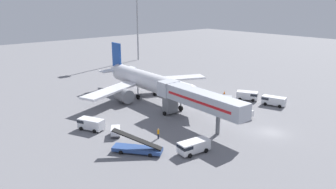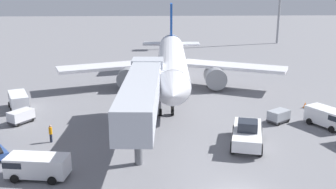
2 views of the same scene
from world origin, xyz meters
TOP-DOWN VIEW (x-y plane):
  - ground_plane at (0.00, 0.00)m, footprint 300.00×300.00m
  - airplane_at_gate at (-3.47, 29.64)m, footprint 32.69×34.59m
  - jet_bridge at (-7.09, 11.27)m, footprint 4.27×20.15m
  - pushback_tug at (2.62, 9.13)m, footprint 4.05×6.92m
  - belt_loader_truck at (-21.41, 8.74)m, footprint 5.95×7.03m
  - service_van_mid_left at (12.33, 13.69)m, footprint 4.04×4.96m
  - service_van_near_right at (-22.30, 21.12)m, footprint 3.55×4.87m
  - service_van_rear_left at (13.20, 7.90)m, footprint 3.20×5.15m
  - service_van_rear_right at (-15.34, 3.42)m, footprint 4.99×2.73m
  - baggage_cart_near_center at (-20.47, 16.13)m, footprint 2.68×2.99m
  - baggage_cart_outer_right at (7.50, 15.26)m, footprint 2.72×2.52m
  - ground_crew_worker_foreground at (-15.94, 10.62)m, footprint 0.47×0.47m
  - safety_cone_alpha at (12.32, 20.26)m, footprint 0.48×0.48m
  - apron_light_mast at (24.38, 71.55)m, footprint 2.40×2.40m

SIDE VIEW (x-z plane):
  - ground_plane at x=0.00m, z-range 0.00..0.00m
  - safety_cone_alpha at x=12.32m, z-range 0.00..0.73m
  - baggage_cart_outer_right at x=7.50m, z-range 0.08..1.45m
  - belt_loader_truck at x=-21.41m, z-range -0.91..2.48m
  - baggage_cart_near_center at x=-20.47m, z-range 0.08..1.50m
  - ground_crew_worker_foreground at x=-15.94m, z-range 0.05..1.80m
  - service_van_rear_right at x=-15.34m, z-range 0.15..1.98m
  - service_van_rear_left at x=13.20m, z-range 0.15..2.06m
  - service_van_mid_left at x=12.33m, z-range 0.15..2.08m
  - service_van_near_right at x=-22.30m, z-range 0.15..2.12m
  - pushback_tug at x=2.62m, z-range -0.09..2.43m
  - airplane_at_gate at x=-3.47m, z-range -1.81..9.40m
  - jet_bridge at x=-7.09m, z-range 1.54..8.02m
  - apron_light_mast at x=24.38m, z-range 5.41..36.70m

